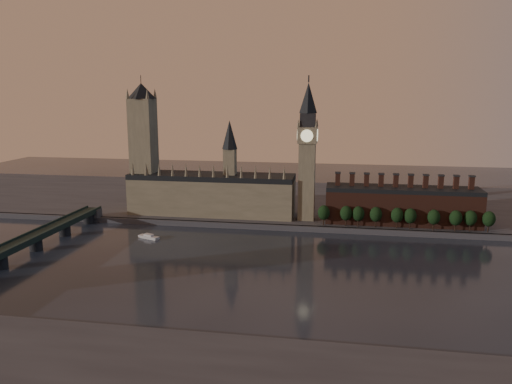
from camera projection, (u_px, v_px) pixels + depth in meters
ground at (274, 274)px, 275.80m from camera, size 900.00×900.00×0.00m
north_bank at (300, 202)px, 447.58m from camera, size 900.00×182.00×4.00m
palace_of_westminster at (212, 192)px, 393.27m from camera, size 130.00×30.30×74.00m
victoria_tower at (144, 143)px, 395.18m from camera, size 24.00×24.00×108.00m
big_ben at (307, 150)px, 369.46m from camera, size 15.00×15.00×107.00m
chimney_block at (402, 205)px, 365.57m from camera, size 110.00×25.00×37.00m
embankment_tree_0 at (324, 213)px, 360.34m from camera, size 8.60×8.60×14.88m
embankment_tree_1 at (346, 213)px, 358.48m from camera, size 8.60×8.60×14.88m
embankment_tree_2 at (358, 214)px, 357.06m from camera, size 8.60×8.60×14.88m
embankment_tree_3 at (376, 214)px, 355.21m from camera, size 8.60×8.60×14.88m
embankment_tree_4 at (397, 215)px, 352.83m from camera, size 8.60×8.60×14.88m
embankment_tree_5 at (410, 216)px, 350.77m from camera, size 8.60×8.60×14.88m
embankment_tree_6 at (434, 217)px, 347.28m from camera, size 8.60×8.60×14.88m
embankment_tree_7 at (456, 218)px, 344.96m from camera, size 8.60×8.60×14.88m
embankment_tree_8 at (470, 218)px, 344.52m from camera, size 8.60×8.60×14.88m
embankment_tree_9 at (489, 219)px, 342.17m from camera, size 8.60×8.60×14.88m
westminster_bridge at (16, 248)px, 297.17m from camera, size 14.00×200.00×11.55m
river_boat at (149, 237)px, 343.26m from camera, size 16.22×9.77×3.13m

